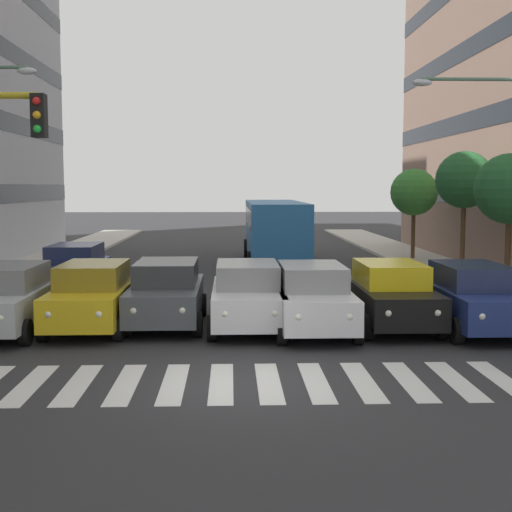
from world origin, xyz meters
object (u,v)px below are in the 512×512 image
object	(u,v)px
car_5	(93,296)
car_row2_0	(75,269)
car_2	(312,298)
car_4	(167,293)
car_0	(473,297)
street_tree_3	(414,193)
street_lamp_left	(505,164)
street_tree_2	(464,180)
car_6	(6,298)
street_tree_1	(510,189)
bus_behind_traffic	(275,226)
car_1	(391,295)
car_3	(247,295)

from	to	relation	value
car_5	car_row2_0	xyz separation A→B (m)	(1.79, -6.00, 0.00)
car_2	car_4	world-z (taller)	same
car_0	street_tree_3	size ratio (longest dim) A/B	1.00
car_0	street_lamp_left	xyz separation A→B (m)	(-1.61, -2.27, 3.46)
car_2	street_tree_2	xyz separation A→B (m)	(-7.61, -11.16, 3.09)
car_6	street_tree_2	world-z (taller)	street_tree_2
car_4	car_6	xyz separation A→B (m)	(3.98, 0.82, 0.00)
street_tree_1	bus_behind_traffic	bearing A→B (deg)	-51.03
car_2	street_tree_1	distance (m)	10.05
bus_behind_traffic	street_tree_1	xyz separation A→B (m)	(-7.49, 9.26, 1.76)
street_tree_2	car_1	bearing A→B (deg)	62.92
car_6	car_5	bearing A→B (deg)	-169.11
car_4	car_row2_0	distance (m)	6.69
car_2	car_6	size ratio (longest dim) A/B	1.00
street_tree_1	street_tree_2	bearing A→B (deg)	-91.33
car_1	street_tree_2	size ratio (longest dim) A/B	0.88
car_row2_0	bus_behind_traffic	distance (m)	11.60
car_6	street_lamp_left	distance (m)	14.12
bus_behind_traffic	car_6	bearing A→B (deg)	62.93
street_lamp_left	bus_behind_traffic	bearing A→B (deg)	-66.38
car_1	car_6	bearing A→B (deg)	1.58
car_1	street_tree_1	world-z (taller)	street_tree_1
car_2	street_tree_2	bearing A→B (deg)	-124.30
car_5	bus_behind_traffic	size ratio (longest dim) A/B	0.42
car_row2_0	street_tree_3	world-z (taller)	street_tree_3
car_2	car_6	distance (m)	7.78
car_1	bus_behind_traffic	distance (m)	15.13
car_4	street_tree_1	world-z (taller)	street_tree_1
car_1	car_5	size ratio (longest dim) A/B	1.00
car_0	car_4	bearing A→B (deg)	-7.32
car_row2_0	street_tree_2	distance (m)	16.08
car_3	street_tree_2	bearing A→B (deg)	-130.90
car_3	car_row2_0	bearing A→B (deg)	-46.28
car_row2_0	bus_behind_traffic	size ratio (longest dim) A/B	0.42
car_2	car_row2_0	distance (m)	9.95
car_0	bus_behind_traffic	bearing A→B (deg)	-74.98
car_row2_0	bus_behind_traffic	bearing A→B (deg)	-130.30
street_tree_1	car_5	bearing A→B (deg)	22.86
car_4	street_lamp_left	distance (m)	10.24
car_0	street_lamp_left	world-z (taller)	street_lamp_left
car_row2_0	street_tree_3	bearing A→B (deg)	-144.43
car_3	car_row2_0	world-z (taller)	same
street_tree_1	street_tree_3	size ratio (longest dim) A/B	1.06
car_1	car_row2_0	world-z (taller)	same
car_5	street_tree_1	size ratio (longest dim) A/B	0.94
car_1	street_tree_3	size ratio (longest dim) A/B	1.00
car_0	car_1	bearing A→B (deg)	-13.30
car_0	street_tree_2	xyz separation A→B (m)	(-3.47, -11.22, 3.09)
car_1	car_3	bearing A→B (deg)	-0.67
car_2	street_tree_3	xyz separation A→B (m)	(-7.05, -16.94, 2.54)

